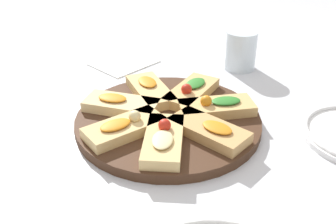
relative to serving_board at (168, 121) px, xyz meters
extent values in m
plane|color=silver|center=(0.00, 0.00, -0.01)|extent=(3.00, 3.00, 0.00)
cylinder|color=#422819|center=(0.00, 0.00, 0.00)|extent=(0.36, 0.36, 0.02)
cube|color=#DBB775|center=(-0.01, -0.10, 0.02)|extent=(0.08, 0.15, 0.02)
ellipsoid|color=orange|center=(-0.01, -0.11, 0.03)|extent=(0.04, 0.06, 0.01)
cube|color=#E5C689|center=(0.07, -0.07, 0.02)|extent=(0.15, 0.15, 0.02)
ellipsoid|color=orange|center=(0.08, -0.08, 0.03)|extent=(0.07, 0.06, 0.01)
cube|color=#DBB775|center=(0.09, 0.01, 0.02)|extent=(0.15, 0.09, 0.02)
ellipsoid|color=orange|center=(0.11, 0.02, 0.03)|extent=(0.06, 0.04, 0.01)
sphere|color=beige|center=(0.07, 0.01, 0.04)|extent=(0.02, 0.02, 0.02)
cube|color=#DBB775|center=(0.05, 0.08, 0.02)|extent=(0.13, 0.16, 0.02)
ellipsoid|color=beige|center=(0.06, 0.10, 0.03)|extent=(0.06, 0.07, 0.01)
sphere|color=red|center=(0.04, 0.06, 0.04)|extent=(0.02, 0.02, 0.02)
cube|color=tan|center=(-0.03, 0.09, 0.02)|extent=(0.11, 0.16, 0.02)
ellipsoid|color=orange|center=(-0.04, 0.11, 0.03)|extent=(0.05, 0.07, 0.01)
cube|color=tan|center=(-0.09, 0.03, 0.02)|extent=(0.16, 0.10, 0.02)
ellipsoid|color=#2D7A28|center=(-0.11, 0.03, 0.03)|extent=(0.07, 0.05, 0.01)
sphere|color=orange|center=(-0.07, 0.02, 0.04)|extent=(0.02, 0.02, 0.02)
cube|color=tan|center=(-0.08, -0.05, 0.02)|extent=(0.16, 0.13, 0.02)
ellipsoid|color=#2D7A28|center=(-0.10, -0.06, 0.03)|extent=(0.07, 0.06, 0.01)
sphere|color=red|center=(-0.06, -0.04, 0.04)|extent=(0.02, 0.02, 0.02)
cylinder|color=silver|center=(-0.29, -0.16, 0.04)|extent=(0.08, 0.08, 0.10)
cube|color=white|center=(-0.04, -0.32, -0.01)|extent=(0.18, 0.17, 0.01)
camera|label=1|loc=(0.30, 0.58, 0.40)|focal=42.00mm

